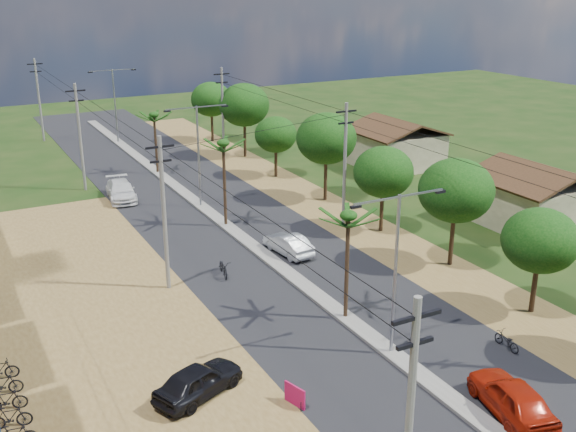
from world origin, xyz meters
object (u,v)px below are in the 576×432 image
at_px(car_red_near, 512,398).
at_px(moto_rider_east, 506,341).
at_px(car_white_far, 121,191).
at_px(car_silver_mid, 288,245).
at_px(roadside_sign, 295,396).
at_px(car_parked_dark, 198,381).

xyz_separation_m(car_red_near, moto_rider_east, (3.70, 3.93, -0.37)).
distance_m(car_red_near, car_white_far, 36.63).
height_order(car_silver_mid, roadside_sign, car_silver_mid).
xyz_separation_m(car_silver_mid, moto_rider_east, (3.67, -15.53, -0.25)).
height_order(car_red_near, car_silver_mid, car_red_near).
bearing_deg(car_red_near, roadside_sign, -19.01).
bearing_deg(car_red_near, car_silver_mid, -77.00).
relative_size(car_red_near, moto_rider_east, 2.90).
distance_m(car_white_far, roadside_sign, 31.35).
height_order(moto_rider_east, roadside_sign, roadside_sign).
bearing_deg(car_white_far, moto_rider_east, -65.14).
relative_size(car_parked_dark, roadside_sign, 3.74).
relative_size(car_silver_mid, car_parked_dark, 0.96).
bearing_deg(roadside_sign, car_white_far, 71.71).
relative_size(car_red_near, car_silver_mid, 1.14).
xyz_separation_m(car_parked_dark, roadside_sign, (3.29, -2.56, -0.24)).
bearing_deg(car_white_far, car_silver_mid, -61.26).
xyz_separation_m(car_white_far, moto_rider_east, (10.20, -32.12, -0.31)).
relative_size(car_red_near, roadside_sign, 4.12).
height_order(car_silver_mid, car_parked_dark, car_parked_dark).
bearing_deg(moto_rider_east, car_parked_dark, -11.11).
distance_m(car_red_near, roadside_sign, 8.88).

